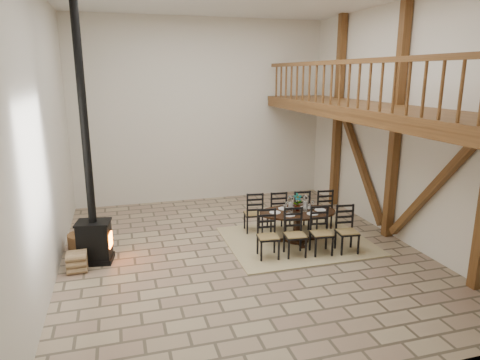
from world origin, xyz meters
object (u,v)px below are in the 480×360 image
object	(u,v)px
dining_table	(297,226)
wood_stove	(92,206)
log_stack	(77,262)
log_basket	(83,242)

from	to	relation	value
dining_table	wood_stove	bearing A→B (deg)	-175.34
dining_table	wood_stove	distance (m)	4.22
dining_table	log_stack	bearing A→B (deg)	-170.82
wood_stove	log_basket	world-z (taller)	wood_stove
dining_table	log_basket	bearing A→B (deg)	177.16
wood_stove	log_basket	distance (m)	1.13
log_basket	log_stack	world-z (taller)	log_basket
log_basket	log_stack	xyz separation A→B (m)	(-0.04, -0.93, -0.03)
dining_table	log_basket	xyz separation A→B (m)	(-4.41, 0.72, -0.14)
log_basket	log_stack	size ratio (longest dim) A/B	1.57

